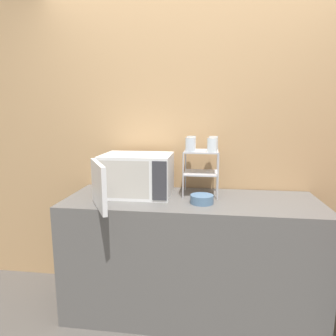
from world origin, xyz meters
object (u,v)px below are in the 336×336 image
Objects in this scene: microwave at (136,175)px; glass_front_left at (190,145)px; glass_back_right at (213,143)px; glass_back_left at (191,143)px; bowl at (202,199)px; glass_front_right at (212,145)px; dish_rack at (201,163)px.

microwave is 7.35× the size of glass_front_left.
glass_back_right is 1.00× the size of glass_back_left.
glass_front_left reaches higher than bowl.
microwave is 0.63m from glass_front_right.
glass_back_left is at bearing 107.17° from bowl.
glass_back_right is (0.17, 0.17, 0.00)m from glass_front_left.
glass_front_left is 0.16m from glass_front_right.
glass_back_left is (-0.16, 0.17, 0.00)m from glass_front_right.
glass_back_right reaches higher than dish_rack.
glass_back_left reaches higher than microwave.
glass_front_right is at bearing -45.53° from glass_back_left.
glass_front_left is 0.24m from glass_back_right.
dish_rack is 2.12× the size of bowl.
glass_back_right is at bearing 41.84° from dish_rack.
glass_back_left is (-0.00, 0.17, 0.00)m from glass_front_left.
microwave is 2.20× the size of dish_rack.
glass_front_left is 0.17m from glass_back_left.
glass_front_right and glass_back_left have the same top height.
glass_back_right is 1.00× the size of glass_front_right.
dish_rack is 3.34× the size of glass_back_right.
glass_back_left reaches higher than bowl.
microwave is 7.35× the size of glass_back_right.
glass_front_right is (-0.01, -0.17, 0.00)m from glass_back_right.
dish_rack is 3.34× the size of glass_back_left.
glass_back_right reaches higher than bowl.
glass_back_left is 0.63× the size of bowl.
glass_front_right is (0.16, -0.00, 0.00)m from glass_front_left.
microwave is 0.66m from glass_back_right.
glass_front_left is 1.00× the size of glass_back_left.
bowl is (0.02, -0.24, -0.22)m from dish_rack.
glass_front_left is 1.00× the size of glass_back_right.
bowl is (0.52, -0.15, -0.13)m from microwave.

